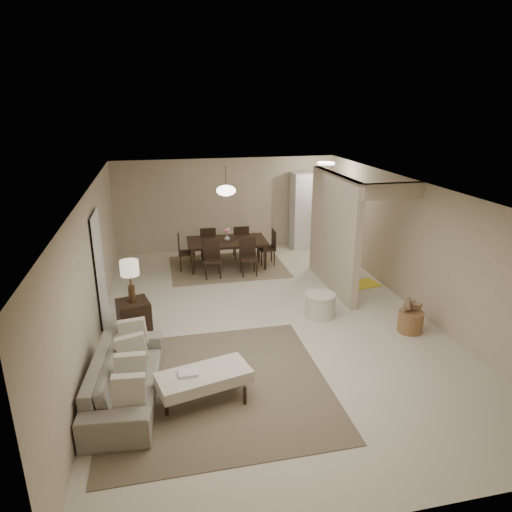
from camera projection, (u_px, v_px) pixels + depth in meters
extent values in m
plane|color=beige|center=(265.00, 319.00, 8.66)|extent=(9.00, 9.00, 0.00)
plane|color=white|center=(266.00, 188.00, 7.86)|extent=(9.00, 9.00, 0.00)
plane|color=tan|center=(227.00, 205.00, 12.42)|extent=(6.00, 0.00, 6.00)
plane|color=tan|center=(92.00, 269.00, 7.65)|extent=(0.00, 9.00, 9.00)
plane|color=tan|center=(415.00, 246.00, 8.87)|extent=(0.00, 9.00, 9.00)
cube|color=tan|center=(334.00, 232.00, 9.78)|extent=(0.15, 2.50, 2.50)
cube|color=black|center=(99.00, 269.00, 8.28)|extent=(0.04, 0.90, 2.04)
cube|color=silver|center=(313.00, 210.00, 12.64)|extent=(1.20, 0.55, 2.10)
cylinder|color=white|center=(326.00, 163.00, 11.30)|extent=(0.44, 0.44, 0.05)
cube|color=brown|center=(216.00, 386.00, 6.61)|extent=(3.20, 3.20, 0.01)
imported|color=gray|center=(125.00, 378.00, 6.26)|extent=(2.25, 1.06, 0.64)
cube|color=beige|center=(204.00, 378.00, 6.18)|extent=(1.35, 0.86, 0.17)
cylinder|color=black|center=(166.00, 406.00, 5.95)|extent=(0.05, 0.05, 0.28)
cylinder|color=black|center=(245.00, 396.00, 6.17)|extent=(0.05, 0.05, 0.28)
cylinder|color=black|center=(165.00, 388.00, 6.34)|extent=(0.05, 0.05, 0.28)
cylinder|color=black|center=(239.00, 378.00, 6.55)|extent=(0.05, 0.05, 0.28)
cube|color=black|center=(134.00, 317.00, 8.10)|extent=(0.64, 0.64, 0.58)
cylinder|color=#4D3521|center=(132.00, 294.00, 7.96)|extent=(0.12, 0.12, 0.30)
cylinder|color=#4D3521|center=(130.00, 279.00, 7.87)|extent=(0.03, 0.03, 0.26)
cylinder|color=beige|center=(129.00, 268.00, 7.80)|extent=(0.32, 0.32, 0.26)
cylinder|color=beige|center=(320.00, 305.00, 8.71)|extent=(0.58, 0.58, 0.45)
cylinder|color=#91603A|center=(410.00, 322.00, 8.14)|extent=(0.58, 0.58, 0.38)
cube|color=#867053|center=(228.00, 267.00, 11.38)|extent=(2.80, 2.10, 0.01)
imported|color=black|center=(227.00, 254.00, 11.27)|extent=(1.97, 1.15, 0.68)
imported|color=silver|center=(227.00, 238.00, 11.14)|extent=(0.14, 0.14, 0.15)
cube|color=yellow|center=(359.00, 284.00, 10.27)|extent=(0.94, 0.65, 0.01)
cylinder|color=#4D3521|center=(226.00, 177.00, 10.66)|extent=(0.02, 0.02, 0.50)
ellipsoid|color=#FFEAC6|center=(226.00, 191.00, 10.76)|extent=(0.46, 0.46, 0.25)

